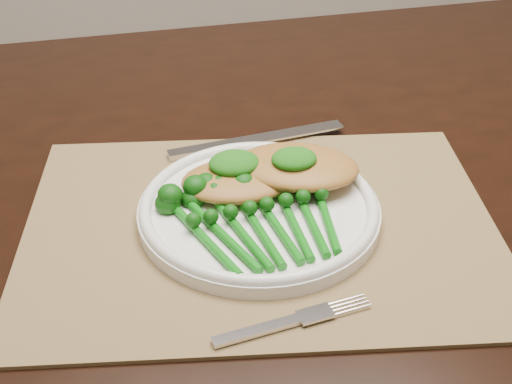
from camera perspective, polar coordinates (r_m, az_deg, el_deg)
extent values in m
cube|color=black|center=(0.90, 4.05, 2.05)|extent=(1.65, 1.00, 0.04)
cube|color=olive|center=(0.76, 0.36, -2.75)|extent=(0.54, 0.42, 0.00)
cylinder|color=white|center=(0.77, 0.24, -1.62)|extent=(0.26, 0.26, 0.02)
torus|color=white|center=(0.76, 0.24, -1.07)|extent=(0.26, 0.26, 0.01)
cube|color=silver|center=(0.89, -4.13, 3.43)|extent=(0.09, 0.03, 0.01)
cube|color=silver|center=(0.92, 2.77, 4.73)|extent=(0.14, 0.04, 0.00)
cube|color=silver|center=(0.64, 0.13, -11.02)|extent=(0.08, 0.03, 0.00)
ellipsoid|color=#AF7733|center=(0.78, -1.50, 0.92)|extent=(0.13, 0.09, 0.02)
ellipsoid|color=#AF7733|center=(0.79, 3.30, 2.05)|extent=(0.16, 0.13, 0.03)
ellipsoid|color=#0F4E0B|center=(0.78, -1.75, 2.32)|extent=(0.06, 0.05, 0.02)
ellipsoid|color=#0F4E0B|center=(0.78, 3.07, 2.67)|extent=(0.05, 0.04, 0.02)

